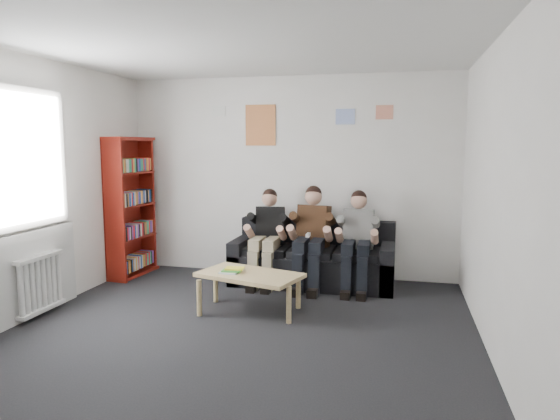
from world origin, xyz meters
name	(u,v)px	position (x,y,z in m)	size (l,w,h in m)	color
room_shell	(228,195)	(0.00, 0.00, 1.35)	(5.00, 5.00, 5.00)	black
sofa	(313,261)	(0.41, 2.11, 0.29)	(2.06, 0.84, 0.79)	black
bookshelf	(131,207)	(-2.08, 1.95, 0.94)	(0.28, 0.85, 1.89)	maroon
coffee_table	(250,278)	(-0.06, 0.83, 0.38)	(1.07, 0.59, 0.43)	tan
game_cases	(232,270)	(-0.25, 0.81, 0.45)	(0.24, 0.21, 0.05)	silver
person_left	(267,237)	(-0.17, 1.92, 0.61)	(0.37, 0.79, 1.22)	black
person_middle	(311,238)	(0.41, 1.92, 0.63)	(0.39, 0.84, 1.27)	#53331B
person_right	(357,241)	(0.98, 1.92, 0.61)	(0.37, 0.79, 1.23)	white
radiator	(41,283)	(-2.15, 0.20, 0.35)	(0.10, 0.64, 0.60)	white
window	(30,219)	(-2.22, 0.20, 1.03)	(0.05, 1.30, 2.36)	white
poster_large	(261,125)	(-0.40, 2.49, 2.05)	(0.42, 0.01, 0.55)	gold
poster_blue	(345,117)	(0.75, 2.49, 2.15)	(0.25, 0.01, 0.20)	#4575EB
poster_pink	(384,112)	(1.25, 2.49, 2.20)	(0.22, 0.01, 0.18)	#C83E88
poster_sign	(219,111)	(-1.00, 2.49, 2.25)	(0.20, 0.01, 0.14)	white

